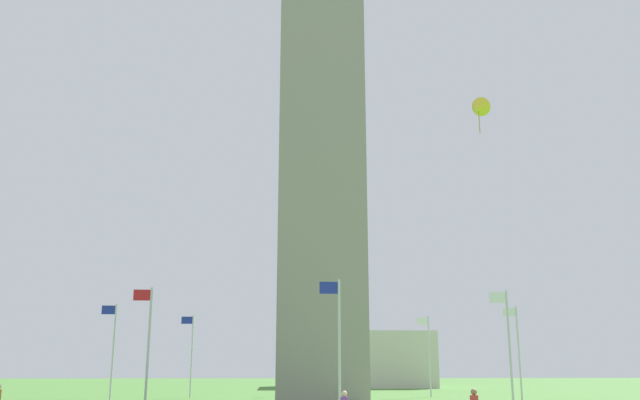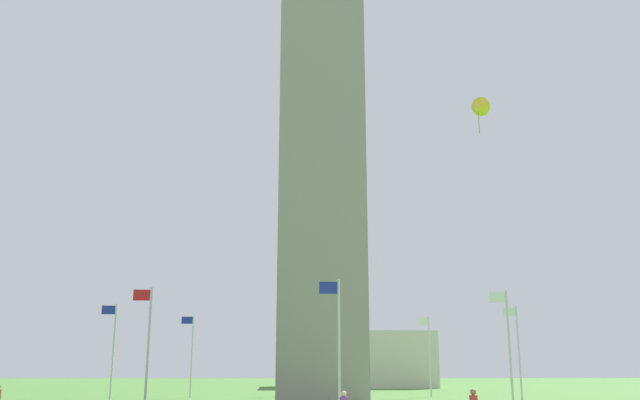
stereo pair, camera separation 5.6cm
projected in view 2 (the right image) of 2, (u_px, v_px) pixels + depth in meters
obelisk_monument at (320, 33)px, 56.33m from camera, size 6.55×6.55×59.58m
flagpole_n at (112, 348)px, 49.07m from camera, size 1.12×0.14×7.13m
flagpole_ne at (147, 343)px, 39.00m from camera, size 1.12×0.14×7.13m
flagpole_e at (338, 340)px, 35.40m from camera, size 1.12×0.14×7.13m
flagpole_se at (508, 343)px, 40.38m from camera, size 1.12×0.14×7.13m
flagpole_s at (518, 349)px, 51.02m from camera, size 1.12×0.14×7.13m
flagpole_sw at (429, 352)px, 61.09m from camera, size 1.12×0.14×7.13m
flagpole_w at (309, 353)px, 64.69m from camera, size 1.12×0.14×7.13m
flagpole_nw at (191, 351)px, 59.71m from camera, size 1.12×0.14×7.13m
kite_yellow_delta at (478, 108)px, 33.47m from camera, size 1.49×1.54×1.97m
distant_building at (360, 360)px, 92.94m from camera, size 18.30×15.94×7.23m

